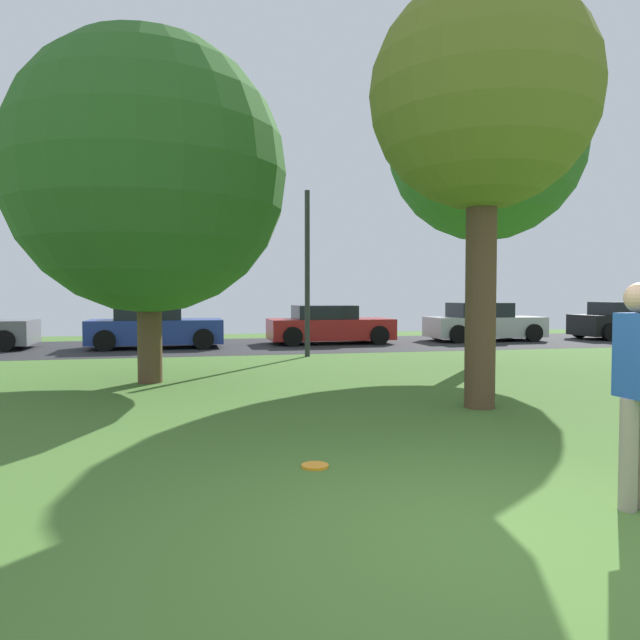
% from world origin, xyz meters
% --- Properties ---
extents(ground_plane, '(44.00, 44.00, 0.00)m').
position_xyz_m(ground_plane, '(0.00, 0.00, 0.00)').
color(ground_plane, '#47702D').
extents(road_strip, '(44.00, 6.40, 0.01)m').
position_xyz_m(road_strip, '(0.00, 16.00, 0.00)').
color(road_strip, '#28282B').
rests_on(road_strip, ground_plane).
extents(oak_tree_center, '(5.28, 5.28, 6.61)m').
position_xyz_m(oak_tree_center, '(-2.70, 8.15, 3.97)').
color(oak_tree_center, brown).
rests_on(oak_tree_center, ground_plane).
extents(birch_tree_lone, '(3.34, 3.34, 6.29)m').
position_xyz_m(birch_tree_lone, '(2.27, 4.41, 4.56)').
color(birch_tree_lone, brown).
rests_on(birch_tree_lone, ground_plane).
extents(oak_tree_right, '(4.63, 4.63, 7.60)m').
position_xyz_m(oak_tree_right, '(4.94, 9.35, 5.26)').
color(oak_tree_right, brown).
rests_on(oak_tree_right, ground_plane).
extents(person_walking, '(0.30, 0.34, 1.79)m').
position_xyz_m(person_walking, '(1.44, 0.23, 1.00)').
color(person_walking, gray).
rests_on(person_walking, ground_plane).
extents(frisbee_disc, '(0.27, 0.27, 0.03)m').
position_xyz_m(frisbee_disc, '(-0.79, 1.91, 0.01)').
color(frisbee_disc, orange).
rests_on(frisbee_disc, ground_plane).
extents(parked_car_blue, '(4.11, 2.08, 1.46)m').
position_xyz_m(parked_car_blue, '(-2.98, 15.85, 0.66)').
color(parked_car_blue, '#233893').
rests_on(parked_car_blue, ground_plane).
extents(parked_car_red, '(4.21, 2.11, 1.32)m').
position_xyz_m(parked_car_red, '(2.79, 16.29, 0.61)').
color(parked_car_red, '#B21E1E').
rests_on(parked_car_red, ground_plane).
extents(parked_car_silver, '(4.15, 1.93, 1.39)m').
position_xyz_m(parked_car_silver, '(8.57, 16.20, 0.64)').
color(parked_car_silver, '#B7B7BC').
rests_on(parked_car_silver, ground_plane).
extents(parked_car_black, '(4.01, 1.97, 1.40)m').
position_xyz_m(parked_car_black, '(14.34, 15.92, 0.65)').
color(parked_car_black, black).
rests_on(parked_car_black, ground_plane).
extents(street_lamp_post, '(0.14, 0.14, 4.50)m').
position_xyz_m(street_lamp_post, '(1.21, 12.20, 2.25)').
color(street_lamp_post, '#2D2D33').
rests_on(street_lamp_post, ground_plane).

